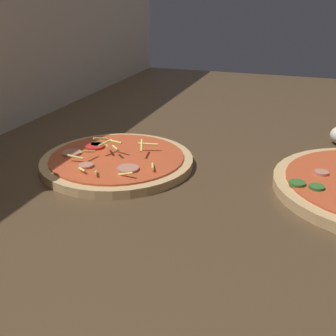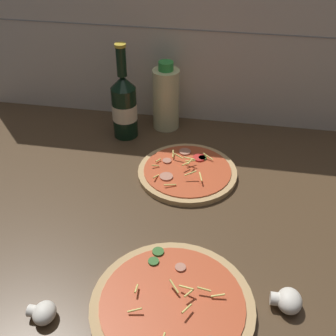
{
  "view_description": "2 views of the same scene",
  "coord_description": "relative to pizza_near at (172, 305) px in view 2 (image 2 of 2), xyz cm",
  "views": [
    {
      "loc": [
        -67.06,
        -13.13,
        29.74
      ],
      "look_at": [
        -14.97,
        5.04,
        6.03
      ],
      "focal_mm": 45.0,
      "sensor_mm": 36.0,
      "label": 1
    },
    {
      "loc": [
        1.21,
        -68.92,
        67.03
      ],
      "look_at": [
        -13.18,
        11.65,
        7.28
      ],
      "focal_mm": 45.0,
      "sensor_mm": 36.0,
      "label": 2
    }
  ],
  "objects": [
    {
      "name": "pizza_far",
      "position": [
        -2.91,
        39.75,
        -0.05
      ],
      "size": [
        25.09,
        25.09,
        4.23
      ],
      "color": "tan",
      "rests_on": "counter_slab"
    },
    {
      "name": "mushroom_left",
      "position": [
        -21.62,
        -5.92,
        0.74
      ],
      "size": [
        4.91,
        4.68,
        3.27
      ],
      "color": "white",
      "rests_on": "counter_slab"
    },
    {
      "name": "tile_backsplash",
      "position": [
        6.09,
        69.16,
        26.6
      ],
      "size": [
        160.0,
        1.13,
        60.0
      ],
      "color": "beige",
      "rests_on": "ground"
    },
    {
      "name": "pizza_near",
      "position": [
        0.0,
        0.0,
        0.0
      ],
      "size": [
        29.34,
        29.34,
        3.8
      ],
      "color": "tan",
      "rests_on": "counter_slab"
    },
    {
      "name": "mushroom_right",
      "position": [
        20.01,
        3.87,
        0.95
      ],
      "size": [
        5.54,
        5.28,
        3.69
      ],
      "color": "white",
      "rests_on": "counter_slab"
    },
    {
      "name": "beer_bottle",
      "position": [
        -23.15,
        55.88,
        8.71
      ],
      "size": [
        7.04,
        7.04,
        27.08
      ],
      "color": "black",
      "rests_on": "counter_slab"
    },
    {
      "name": "oil_bottle",
      "position": [
        -12.58,
        62.81,
        8.42
      ],
      "size": [
        7.68,
        7.68,
        20.27
      ],
      "color": "beige",
      "rests_on": "counter_slab"
    },
    {
      "name": "counter_slab",
      "position": [
        6.09,
        23.66,
        -2.15
      ],
      "size": [
        160.0,
        90.0,
        2.5
      ],
      "color": "#4C3823",
      "rests_on": "ground"
    }
  ]
}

